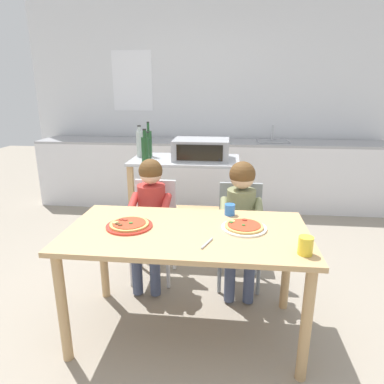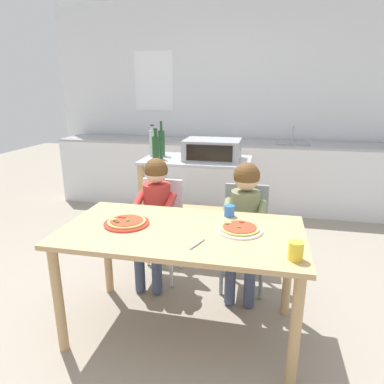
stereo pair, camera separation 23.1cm
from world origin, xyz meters
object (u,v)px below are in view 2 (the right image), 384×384
Objects in this scene: bottle_tall_green_wine at (160,148)px; drinking_cup_yellow at (296,251)px; dining_chair_left at (160,221)px; dining_chair_right at (245,229)px; child_in_red_shirt at (155,206)px; bottle_brown_beer at (161,142)px; toaster_oven at (212,150)px; child_in_olive_shirt at (245,212)px; pizza_plate_white at (240,229)px; dining_table at (182,244)px; bottle_dark_olive_oil at (153,143)px; serving_spoon at (197,244)px; kitchen_island_cart at (196,188)px; pizza_plate_red_rimmed at (127,222)px; bottle_squat_spirits at (156,148)px; drinking_cup_blue at (229,211)px.

bottle_tall_green_wine is 1.91m from drinking_cup_yellow.
dining_chair_right is (0.71, -0.02, 0.00)m from dining_chair_left.
dining_chair_right is at bearing -33.61° from bottle_tall_green_wine.
bottle_tall_green_wine is at bearing 103.22° from child_in_red_shirt.
bottle_brown_beer reaches higher than dining_chair_left.
toaster_oven reaches higher than child_in_olive_shirt.
bottle_tall_green_wine reaches higher than drinking_cup_yellow.
child_in_olive_shirt reaches higher than pizza_plate_white.
pizza_plate_white is (0.87, -1.19, -0.26)m from bottle_tall_green_wine.
bottle_brown_beer reaches higher than bottle_tall_green_wine.
bottle_brown_beer is 0.23× the size of dining_table.
bottle_tall_green_wine is 1.40m from dining_table.
bottle_dark_olive_oil is (-0.61, 0.05, 0.04)m from toaster_oven.
kitchen_island_cart is at bearing 101.63° from serving_spoon.
toaster_oven is at bearing 61.94° from dining_chair_left.
bottle_brown_beer reaches higher than dining_table.
drinking_cup_yellow is (0.65, -0.25, 0.15)m from dining_table.
pizza_plate_white is at bearing -42.09° from dining_chair_left.
pizza_plate_red_rimmed is (0.16, -1.24, -0.26)m from bottle_tall_green_wine.
bottle_dark_olive_oil reaches higher than dining_chair_right.
dining_chair_left and dining_chair_right have the same top height.
child_in_red_shirt is (0.16, -0.56, -0.37)m from bottle_squat_spirits.
pizza_plate_white is (0.71, 0.05, 0.00)m from pizza_plate_red_rimmed.
pizza_plate_red_rimmed is (-0.36, 0.01, 0.11)m from dining_table.
bottle_dark_olive_oil is 2.23× the size of serving_spoon.
kitchen_island_cart is 0.58m from bottle_squat_spirits.
serving_spoon reaches higher than dining_table.
bottle_tall_green_wine reaches higher than pizza_plate_red_rimmed.
drinking_cup_blue is at bearing -74.83° from toaster_oven.
serving_spoon is (0.50, -0.88, 0.25)m from dining_chair_left.
drinking_cup_yellow reaches higher than dining_table.
serving_spoon is at bearing -131.12° from pizza_plate_white.
drinking_cup_blue is at bearing -54.22° from bottle_brown_beer.
pizza_plate_white is at bearing -73.82° from toaster_oven.
dining_chair_right is at bearing -51.47° from kitchen_island_cart.
dining_chair_right is 5.79× the size of serving_spoon.
bottle_brown_beer is 1.42m from drinking_cup_blue.
bottle_brown_beer reaches higher than pizza_plate_red_rimmed.
serving_spoon is at bearing -104.48° from drinking_cup_blue.
child_in_olive_shirt is 13.45× the size of drinking_cup_blue.
pizza_plate_white is at bearing -90.03° from dining_chair_right.
child_in_olive_shirt is (0.98, -0.82, -0.37)m from bottle_dark_olive_oil.
kitchen_island_cart is 0.53m from bottle_tall_green_wine.
dining_table is 1.46× the size of child_in_olive_shirt.
child_in_olive_shirt is at bearing 74.07° from serving_spoon.
toaster_oven is 1.35m from pizza_plate_white.
toaster_oven reaches higher than drinking_cup_yellow.
dining_table is 0.77m from dining_chair_right.
dining_chair_left is (-0.18, -0.64, -0.12)m from kitchen_island_cart.
bottle_dark_olive_oil is 1.02× the size of bottle_squat_spirits.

